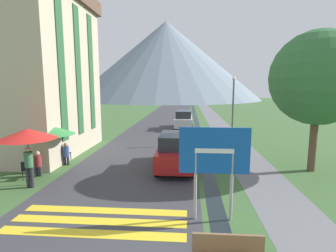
# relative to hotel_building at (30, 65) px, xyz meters

# --- Properties ---
(ground_plane) EXTENTS (160.00, 160.00, 0.00)m
(ground_plane) POSITION_rel_hotel_building_xyz_m (9.39, 8.00, -5.47)
(ground_plane) COLOR #3D6033
(road) EXTENTS (6.40, 60.00, 0.01)m
(road) POSITION_rel_hotel_building_xyz_m (6.89, 18.00, -5.46)
(road) COLOR #38383D
(road) RESTS_ON ground_plane
(footpath) EXTENTS (2.20, 60.00, 0.01)m
(footpath) POSITION_rel_hotel_building_xyz_m (12.99, 18.00, -5.46)
(footpath) COLOR slate
(footpath) RESTS_ON ground_plane
(drainage_channel) EXTENTS (0.60, 60.00, 0.00)m
(drainage_channel) POSITION_rel_hotel_building_xyz_m (10.59, 18.00, -5.46)
(drainage_channel) COLOR black
(drainage_channel) RESTS_ON ground_plane
(crosswalk_marking) EXTENTS (5.44, 1.84, 0.01)m
(crosswalk_marking) POSITION_rel_hotel_building_xyz_m (6.89, -8.16, -5.46)
(crosswalk_marking) COLOR yellow
(crosswalk_marking) RESTS_ON ground_plane
(mountain_distant) EXTENTS (62.30, 62.30, 25.78)m
(mountain_distant) POSITION_rel_hotel_building_xyz_m (2.02, 74.79, 7.42)
(mountain_distant) COLOR slate
(mountain_distant) RESTS_ON ground_plane
(hotel_building) EXTENTS (6.49, 8.18, 10.08)m
(hotel_building) POSITION_rel_hotel_building_xyz_m (0.00, 0.00, 0.00)
(hotel_building) COLOR #BCAD93
(hotel_building) RESTS_ON ground_plane
(road_sign) EXTENTS (2.13, 0.11, 2.92)m
(road_sign) POSITION_rel_hotel_building_xyz_m (10.41, -7.78, -3.50)
(road_sign) COLOR #9E9EA3
(road_sign) RESTS_ON ground_plane
(parked_car_near) EXTENTS (1.84, 4.23, 1.82)m
(parked_car_near) POSITION_rel_hotel_building_xyz_m (8.99, -2.64, -4.56)
(parked_car_near) COLOR #A31919
(parked_car_near) RESTS_ON ground_plane
(parked_car_far) EXTENTS (1.81, 4.47, 1.82)m
(parked_car_far) POSITION_rel_hotel_building_xyz_m (9.16, 10.37, -4.55)
(parked_car_far) COLOR #B2B2B7
(parked_car_far) RESTS_ON ground_plane
(cafe_chair_middle) EXTENTS (0.40, 0.40, 0.85)m
(cafe_chair_middle) POSITION_rel_hotel_building_xyz_m (2.45, -3.50, -4.95)
(cafe_chair_middle) COLOR black
(cafe_chair_middle) RESTS_ON ground_plane
(cafe_chair_near_left) EXTENTS (0.40, 0.40, 0.85)m
(cafe_chair_near_left) POSITION_rel_hotel_building_xyz_m (2.48, -4.81, -4.95)
(cafe_chair_near_left) COLOR black
(cafe_chair_near_left) RESTS_ON ground_plane
(cafe_chair_far_right) EXTENTS (0.40, 0.40, 0.85)m
(cafe_chair_far_right) POSITION_rel_hotel_building_xyz_m (2.84, -1.84, -4.95)
(cafe_chair_far_right) COLOR black
(cafe_chair_far_right) RESTS_ON ground_plane
(cafe_umbrella_front_red) EXTENTS (2.34, 2.34, 2.42)m
(cafe_umbrella_front_red) POSITION_rel_hotel_building_xyz_m (3.01, -5.39, -3.27)
(cafe_umbrella_front_red) COLOR #B7B2A8
(cafe_umbrella_front_red) RESTS_ON ground_plane
(cafe_umbrella_middle_green) EXTENTS (2.32, 2.32, 2.21)m
(cafe_umbrella_middle_green) POSITION_rel_hotel_building_xyz_m (2.77, -3.13, -3.48)
(cafe_umbrella_middle_green) COLOR #B7B2A8
(cafe_umbrella_middle_green) RESTS_ON ground_plane
(person_standing_terrace) EXTENTS (0.32, 0.32, 1.72)m
(person_standing_terrace) POSITION_rel_hotel_building_xyz_m (3.15, -5.68, -4.47)
(person_standing_terrace) COLOR #282833
(person_standing_terrace) RESTS_ON ground_plane
(person_seated_near) EXTENTS (0.32, 0.32, 1.19)m
(person_seated_near) POSITION_rel_hotel_building_xyz_m (2.70, -4.30, -4.80)
(person_seated_near) COLOR #282833
(person_seated_near) RESTS_ON ground_plane
(person_seated_far) EXTENTS (0.32, 0.32, 1.20)m
(person_seated_far) POSITION_rel_hotel_building_xyz_m (3.17, -2.48, -4.80)
(person_seated_far) COLOR #282833
(person_seated_far) RESTS_ON ground_plane
(streetlamp) EXTENTS (0.28, 0.28, 4.84)m
(streetlamp) POSITION_rel_hotel_building_xyz_m (12.82, 3.51, -2.57)
(streetlamp) COLOR #515156
(streetlamp) RESTS_ON ground_plane
(tree_by_path) EXTENTS (4.46, 4.46, 6.77)m
(tree_by_path) POSITION_rel_hotel_building_xyz_m (15.73, -2.50, -0.94)
(tree_by_path) COLOR brown
(tree_by_path) RESTS_ON ground_plane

